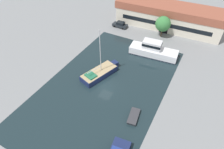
{
  "coord_description": "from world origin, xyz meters",
  "views": [
    {
      "loc": [
        14.88,
        -24.7,
        28.73
      ],
      "look_at": [
        0.0,
        2.85,
        1.0
      ],
      "focal_mm": 32.0,
      "sensor_mm": 36.0,
      "label": 1
    }
  ],
  "objects_px": {
    "sailboat_moored": "(100,73)",
    "small_dinghy": "(134,117)",
    "motor_cruiser": "(153,50)",
    "warehouse_building": "(168,16)",
    "quay_tree_near_building": "(163,24)",
    "parked_car": "(120,25)"
  },
  "relations": [
    {
      "from": "sailboat_moored",
      "to": "small_dinghy",
      "type": "relative_size",
      "value": 2.87
    },
    {
      "from": "motor_cruiser",
      "to": "small_dinghy",
      "type": "relative_size",
      "value": 3.11
    },
    {
      "from": "warehouse_building",
      "to": "quay_tree_near_building",
      "type": "height_order",
      "value": "warehouse_building"
    },
    {
      "from": "motor_cruiser",
      "to": "small_dinghy",
      "type": "height_order",
      "value": "motor_cruiser"
    },
    {
      "from": "warehouse_building",
      "to": "small_dinghy",
      "type": "xyz_separation_m",
      "value": [
        4.67,
        -34.84,
        -3.07
      ]
    },
    {
      "from": "warehouse_building",
      "to": "sailboat_moored",
      "type": "xyz_separation_m",
      "value": [
        -6.24,
        -28.07,
        -2.66
      ]
    },
    {
      "from": "small_dinghy",
      "to": "parked_car",
      "type": "bearing_deg",
      "value": 111.75
    },
    {
      "from": "quay_tree_near_building",
      "to": "motor_cruiser",
      "type": "distance_m",
      "value": 9.76
    },
    {
      "from": "parked_car",
      "to": "motor_cruiser",
      "type": "bearing_deg",
      "value": -123.3
    },
    {
      "from": "parked_car",
      "to": "small_dinghy",
      "type": "height_order",
      "value": "parked_car"
    },
    {
      "from": "parked_car",
      "to": "motor_cruiser",
      "type": "xyz_separation_m",
      "value": [
        13.23,
        -8.84,
        0.55
      ]
    },
    {
      "from": "parked_car",
      "to": "motor_cruiser",
      "type": "height_order",
      "value": "motor_cruiser"
    },
    {
      "from": "quay_tree_near_building",
      "to": "motor_cruiser",
      "type": "relative_size",
      "value": 0.5
    },
    {
      "from": "quay_tree_near_building",
      "to": "small_dinghy",
      "type": "relative_size",
      "value": 1.55
    },
    {
      "from": "warehouse_building",
      "to": "motor_cruiser",
      "type": "bearing_deg",
      "value": -88.0
    },
    {
      "from": "quay_tree_near_building",
      "to": "sailboat_moored",
      "type": "bearing_deg",
      "value": -106.66
    },
    {
      "from": "quay_tree_near_building",
      "to": "sailboat_moored",
      "type": "height_order",
      "value": "sailboat_moored"
    },
    {
      "from": "quay_tree_near_building",
      "to": "small_dinghy",
      "type": "xyz_separation_m",
      "value": [
        4.39,
        -28.59,
        -3.53
      ]
    },
    {
      "from": "sailboat_moored",
      "to": "parked_car",
      "type": "bearing_deg",
      "value": 122.92
    },
    {
      "from": "parked_car",
      "to": "motor_cruiser",
      "type": "relative_size",
      "value": 0.37
    },
    {
      "from": "parked_car",
      "to": "small_dinghy",
      "type": "xyz_separation_m",
      "value": [
        16.7,
        -28.03,
        -0.55
      ]
    },
    {
      "from": "quay_tree_near_building",
      "to": "warehouse_building",
      "type": "bearing_deg",
      "value": 92.62
    }
  ]
}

